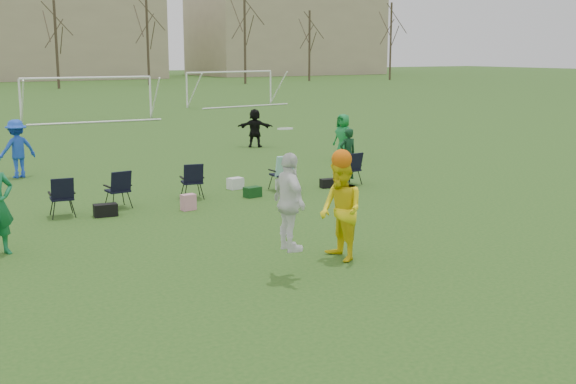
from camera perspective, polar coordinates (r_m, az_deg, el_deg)
ground at (r=12.48m, az=6.93°, el=-7.21°), size 260.00×260.00×0.00m
fielder_blue at (r=23.99m, az=-20.62°, el=3.22°), size 1.30×0.93×1.82m
fielder_green_far at (r=26.10m, az=4.37°, el=4.33°), size 0.63×0.88×1.68m
fielder_black at (r=29.75m, az=-2.63°, el=5.08°), size 1.47×1.21×1.58m
center_contest at (r=13.14m, az=2.83°, el=-1.15°), size 2.03×1.46×2.63m
sideline_setup at (r=19.64m, az=-4.56°, el=1.11°), size 9.02×2.23×1.67m
goal_mid at (r=42.91m, az=-15.58°, el=8.06°), size 7.40×0.63×2.46m
goal_right at (r=52.80m, az=-4.58°, el=8.92°), size 7.35×1.14×2.46m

